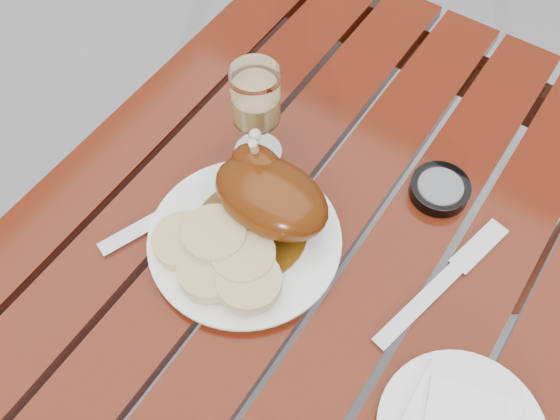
% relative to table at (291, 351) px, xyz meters
% --- Properties ---
extents(ground, '(60.00, 60.00, 0.00)m').
position_rel_table_xyz_m(ground, '(0.00, 0.00, -0.38)').
color(ground, slate).
rests_on(ground, ground).
extents(table, '(0.80, 1.20, 0.75)m').
position_rel_table_xyz_m(table, '(0.00, 0.00, 0.00)').
color(table, '#601D0B').
rests_on(table, ground).
extents(dinner_plate, '(0.36, 0.36, 0.02)m').
position_rel_table_xyz_m(dinner_plate, '(-0.08, -0.02, 0.38)').
color(dinner_plate, white).
rests_on(dinner_plate, table).
extents(roast_duck, '(0.18, 0.18, 0.13)m').
position_rel_table_xyz_m(roast_duck, '(-0.07, 0.04, 0.44)').
color(roast_duck, '#563209').
rests_on(roast_duck, dinner_plate).
extents(bread_dumplings, '(0.20, 0.13, 0.04)m').
position_rel_table_xyz_m(bread_dumplings, '(-0.08, -0.07, 0.41)').
color(bread_dumplings, '#CFBA7E').
rests_on(bread_dumplings, dinner_plate).
extents(wine_glass, '(0.08, 0.08, 0.18)m').
position_rel_table_xyz_m(wine_glass, '(-0.15, 0.13, 0.46)').
color(wine_glass, tan).
rests_on(wine_glass, table).
extents(napkin, '(0.12, 0.12, 0.01)m').
position_rel_table_xyz_m(napkin, '(0.28, -0.08, 0.40)').
color(napkin, white).
rests_on(napkin, side_plate).
extents(ashtray, '(0.12, 0.12, 0.02)m').
position_rel_table_xyz_m(ashtray, '(0.12, 0.22, 0.39)').
color(ashtray, '#B2B7BC').
rests_on(ashtray, table).
extents(fork, '(0.09, 0.19, 0.01)m').
position_rel_table_xyz_m(fork, '(-0.20, -0.05, 0.38)').
color(fork, gray).
rests_on(fork, table).
extents(knife, '(0.07, 0.23, 0.01)m').
position_rel_table_xyz_m(knife, '(0.18, 0.06, 0.38)').
color(knife, gray).
rests_on(knife, table).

